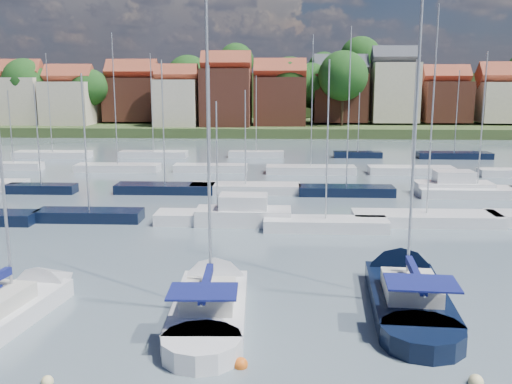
{
  "coord_description": "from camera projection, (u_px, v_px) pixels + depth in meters",
  "views": [
    {
      "loc": [
        -2.5,
        -20.95,
        10.55
      ],
      "look_at": [
        -4.11,
        14.0,
        3.64
      ],
      "focal_mm": 40.0,
      "sensor_mm": 36.0,
      "label": 1
    }
  ],
  "objects": [
    {
      "name": "ground",
      "position": [
        305.0,
        179.0,
        61.67
      ],
      "size": [
        260.0,
        260.0,
        0.0
      ],
      "primitive_type": "plane",
      "color": "#4C5967",
      "rests_on": "ground"
    },
    {
      "name": "sailboat_left",
      "position": [
        23.0,
        303.0,
        26.48
      ],
      "size": [
        4.31,
        10.8,
        14.32
      ],
      "rotation": [
        0.0,
        0.0,
        1.42
      ],
      "color": "silver",
      "rests_on": "ground"
    },
    {
      "name": "sailboat_centre",
      "position": [
        213.0,
        296.0,
        27.27
      ],
      "size": [
        3.7,
        12.25,
        16.46
      ],
      "rotation": [
        0.0,
        0.0,
        1.61
      ],
      "color": "silver",
      "rests_on": "ground"
    },
    {
      "name": "sailboat_navy",
      "position": [
        403.0,
        286.0,
        28.6
      ],
      "size": [
        4.34,
        13.19,
        17.91
      ],
      "rotation": [
        0.0,
        0.0,
        1.5
      ],
      "color": "black",
      "rests_on": "ground"
    },
    {
      "name": "buoy_b",
      "position": [
        48.0,
        384.0,
        20.09
      ],
      "size": [
        0.44,
        0.44,
        0.44
      ],
      "primitive_type": "sphere",
      "color": "beige",
      "rests_on": "ground"
    },
    {
      "name": "buoy_c",
      "position": [
        241.0,
        367.0,
        21.29
      ],
      "size": [
        0.54,
        0.54,
        0.54
      ],
      "primitive_type": "sphere",
      "color": "#D85914",
      "rests_on": "ground"
    },
    {
      "name": "buoy_d",
      "position": [
        476.0,
        384.0,
        20.07
      ],
      "size": [
        0.54,
        0.54,
        0.54
      ],
      "primitive_type": "sphere",
      "color": "beige",
      "rests_on": "ground"
    },
    {
      "name": "buoy_e",
      "position": [
        422.0,
        300.0,
        27.76
      ],
      "size": [
        0.46,
        0.46,
        0.46
      ],
      "primitive_type": "sphere",
      "color": "#D85914",
      "rests_on": "ground"
    },
    {
      "name": "marina_field",
      "position": [
        326.0,
        183.0,
        56.74
      ],
      "size": [
        79.62,
        41.41,
        15.93
      ],
      "color": "silver",
      "rests_on": "ground"
    },
    {
      "name": "far_shore_town",
      "position": [
        300.0,
        102.0,
        151.49
      ],
      "size": [
        212.46,
        90.0,
        22.27
      ],
      "color": "#3A4824",
      "rests_on": "ground"
    }
  ]
}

